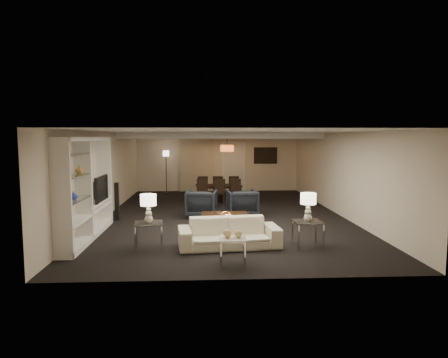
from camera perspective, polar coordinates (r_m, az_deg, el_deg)
name	(u,v)px	position (r m, az deg, el deg)	size (l,w,h in m)	color
floor	(224,215)	(12.13, 0.00, -5.17)	(11.00, 11.00, 0.00)	black
ceiling	(224,132)	(11.90, 0.00, 6.72)	(7.00, 11.00, 0.02)	silver
wall_back	(218,162)	(17.43, -0.93, 2.38)	(7.00, 0.02, 2.50)	beige
wall_front	(241,205)	(6.51, 2.51, -3.74)	(7.00, 0.02, 2.50)	beige
wall_left	(106,175)	(12.28, -16.54, 0.61)	(0.02, 11.00, 2.50)	beige
wall_right	(339,173)	(12.63, 16.07, 0.76)	(0.02, 11.00, 2.50)	beige
ceiling_soffit	(219,136)	(15.40, -0.68, 6.18)	(7.00, 4.00, 0.20)	silver
curtains	(197,164)	(17.35, -3.90, 2.18)	(1.50, 0.12, 2.40)	beige
door	(234,167)	(17.45, 1.37, 1.72)	(0.90, 0.05, 2.10)	silver
painting	(265,156)	(17.58, 5.94, 3.36)	(0.95, 0.04, 0.65)	#142D38
media_unit	(87,188)	(9.74, -19.01, -1.26)	(0.38, 3.40, 2.35)	white
pendant_light	(227,148)	(15.42, 0.44, 4.40)	(0.52, 0.52, 0.24)	#D8591E
sofa	(229,233)	(8.60, 0.73, -7.70)	(2.15, 0.84, 0.63)	beige
coffee_table	(225,222)	(10.18, 0.14, -6.13)	(1.18, 0.69, 0.42)	black
armchair_left	(202,204)	(11.80, -3.22, -3.53)	(0.85, 0.88, 0.80)	black
armchair_right	(242,203)	(11.86, 2.60, -3.48)	(0.85, 0.88, 0.80)	black
side_table_left	(149,236)	(8.67, -10.67, -7.96)	(0.59, 0.59, 0.55)	white
side_table_right	(307,234)	(8.88, 11.84, -7.65)	(0.59, 0.59, 0.55)	silver
table_lamp_left	(148,209)	(8.55, -10.74, -4.19)	(0.33, 0.33, 0.61)	beige
table_lamp_right	(308,207)	(8.76, 11.92, -3.96)	(0.33, 0.33, 0.61)	beige
marble_table	(233,251)	(7.56, 1.27, -10.18)	(0.49, 0.49, 0.49)	white
gold_gourd_a	(228,234)	(7.47, 0.50, -7.80)	(0.16, 0.16, 0.16)	#E3B978
gold_gourd_b	(238,234)	(7.48, 2.05, -7.85)	(0.14, 0.14, 0.14)	tan
television	(97,189)	(10.47, -17.69, -1.32)	(0.14, 1.10, 0.64)	black
vase_blue	(74,196)	(8.84, -20.70, -2.23)	(0.16, 0.16, 0.17)	#293EB4
vase_amber	(79,170)	(9.21, -19.98, 1.28)	(0.17, 0.17, 0.18)	#AE813A
floor_speaker	(117,201)	(11.73, -15.05, -3.10)	(0.12, 0.12, 1.08)	black
dining_table	(219,193)	(14.72, -0.75, -2.03)	(1.67, 0.93, 0.59)	black
chair_nl	(202,192)	(14.05, -3.09, -1.84)	(0.40, 0.40, 0.87)	black
chair_nm	(220,192)	(14.06, -0.64, -1.83)	(0.40, 0.40, 0.87)	black
chair_nr	(236,192)	(14.10, 1.79, -1.81)	(0.40, 0.40, 0.87)	black
chair_fl	(203,187)	(15.34, -3.08, -1.18)	(0.40, 0.40, 0.87)	black
chair_fm	(218,187)	(15.35, -0.84, -1.17)	(0.40, 0.40, 0.87)	black
chair_fr	(234,187)	(15.38, 1.39, -1.15)	(0.40, 0.40, 0.87)	black
floor_lamp	(166,172)	(16.96, -8.26, 1.01)	(0.26, 0.26, 1.79)	black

